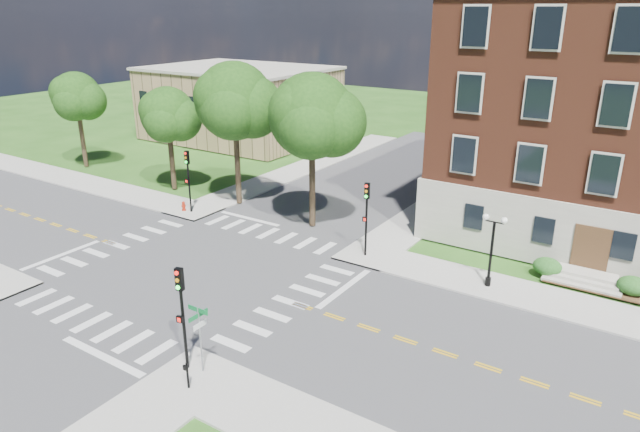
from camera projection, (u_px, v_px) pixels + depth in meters
The scene contains 19 objects.
ground at pixel (194, 271), 34.44m from camera, with size 160.00×160.00×0.00m, color #255116.
road_ew at pixel (194, 271), 34.44m from camera, with size 90.00×12.00×0.01m, color #3D3D3F.
road_ns at pixel (194, 271), 34.44m from camera, with size 12.00×90.00×0.01m, color #3D3D3F.
sidewalk_ne at pixel (522, 241), 38.58m from camera, with size 34.00×34.00×0.12m.
sidewalk_nw at pixel (194, 173), 54.40m from camera, with size 34.00×34.00×0.12m.
crosswalk_east at pixel (290, 302), 30.73m from camera, with size 2.20×10.20×0.02m, color silver, non-canonical shape.
stop_bar_east at pixel (344, 288), 32.27m from camera, with size 0.40×5.50×0.00m, color silver.
secondary_building at pixel (240, 103), 67.84m from camera, with size 20.40×15.40×8.30m.
tree_a at pixel (76, 96), 54.28m from camera, with size 4.58×4.58×9.19m.
tree_b at pixel (168, 115), 47.38m from camera, with size 4.55×4.55×8.77m.
tree_c at pixel (234, 101), 43.24m from camera, with size 5.98×5.98×11.15m.
tree_d at pixel (312, 116), 38.61m from camera, with size 5.90×5.90×10.88m.
traffic_signal_se at pixel (182, 306), 23.93m from camera, with size 0.36×0.42×4.80m.
traffic_signal_ne at pixel (366, 210), 35.25m from camera, with size 0.37×0.43×4.80m.
traffic_signal_nw at pixel (188, 173), 42.98m from camera, with size 0.33×0.37×4.80m.
twin_lamp_west at pixel (492, 247), 31.53m from camera, with size 1.36×0.36×4.23m.
street_sign_pole at pixel (199, 327), 24.00m from camera, with size 1.10×1.10×3.10m.
push_button_post at pixel (187, 374), 23.42m from camera, with size 0.14×0.21×1.20m.
fire_hydrant at pixel (184, 206), 44.16m from camera, with size 0.35×0.35×0.75m.
Camera 1 is at (23.47, -21.91, 14.98)m, focal length 32.00 mm.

